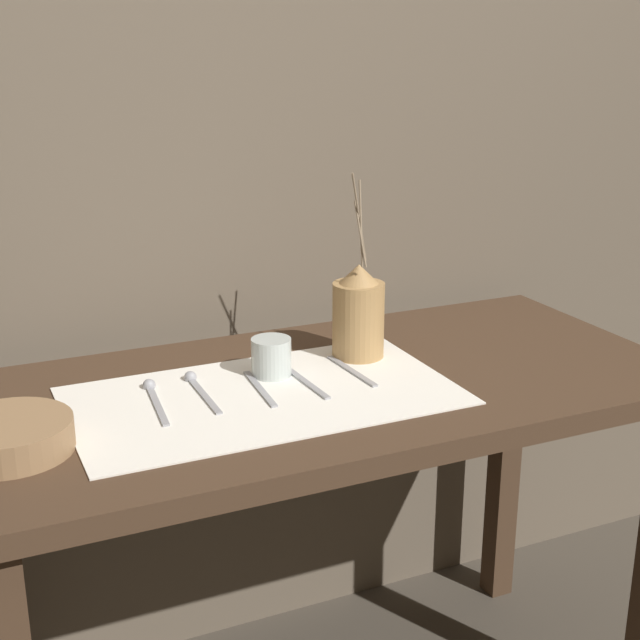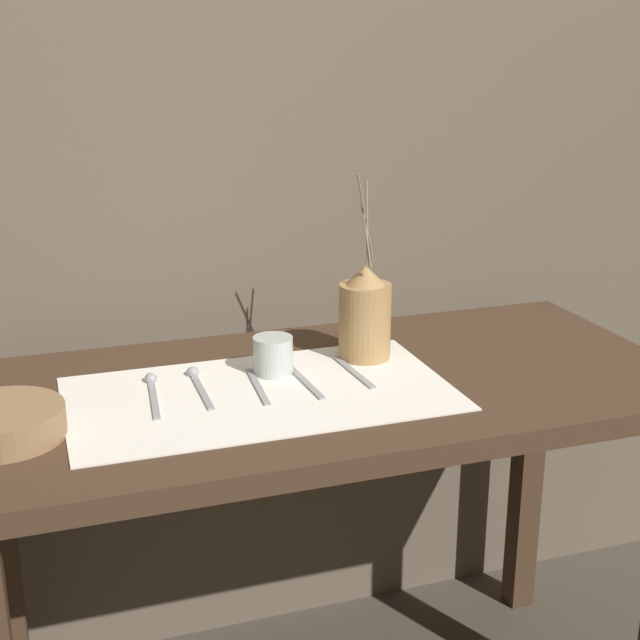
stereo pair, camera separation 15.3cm
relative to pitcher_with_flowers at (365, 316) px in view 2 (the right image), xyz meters
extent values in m
cube|color=brown|center=(-0.11, 0.34, 0.31)|extent=(7.00, 0.06, 2.40)
cube|color=#422D1E|center=(-0.11, -0.09, -0.11)|extent=(1.36, 0.64, 0.04)
cube|color=#422D1E|center=(-0.73, 0.17, -0.51)|extent=(0.06, 0.06, 0.76)
cube|color=#422D1E|center=(0.51, 0.17, -0.51)|extent=(0.06, 0.06, 0.76)
cube|color=white|center=(-0.25, -0.11, -0.09)|extent=(0.69, 0.39, 0.00)
cylinder|color=#A87F4C|center=(0.00, 0.00, -0.01)|extent=(0.10, 0.10, 0.15)
cone|color=#A87F4C|center=(0.00, 0.00, 0.08)|extent=(0.08, 0.08, 0.04)
cylinder|color=#847056|center=(-0.01, -0.01, 0.20)|extent=(0.05, 0.03, 0.18)
cylinder|color=#847056|center=(0.00, -0.01, 0.19)|extent=(0.01, 0.03, 0.16)
cylinder|color=#847056|center=(-0.01, -0.02, 0.17)|extent=(0.01, 0.03, 0.13)
cylinder|color=#8E6B47|center=(-0.68, -0.16, -0.06)|extent=(0.20, 0.20, 0.05)
cylinder|color=#B7C1BC|center=(-0.20, -0.03, -0.05)|extent=(0.08, 0.08, 0.07)
cube|color=#939399|center=(-0.43, -0.08, -0.08)|extent=(0.03, 0.18, 0.00)
sphere|color=#939399|center=(-0.42, 0.00, -0.08)|extent=(0.02, 0.02, 0.02)
cube|color=#939399|center=(-0.34, -0.08, -0.08)|extent=(0.01, 0.18, 0.00)
sphere|color=#939399|center=(-0.34, 0.01, -0.08)|extent=(0.02, 0.02, 0.02)
cube|color=#939399|center=(-0.24, -0.08, -0.08)|extent=(0.02, 0.18, 0.00)
cube|color=#939399|center=(-0.15, -0.09, -0.08)|extent=(0.02, 0.18, 0.00)
cube|color=#939399|center=(-0.05, -0.08, -0.08)|extent=(0.02, 0.18, 0.00)
camera|label=1|loc=(-0.76, -1.50, 0.53)|focal=50.00mm
camera|label=2|loc=(-0.62, -1.56, 0.53)|focal=50.00mm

